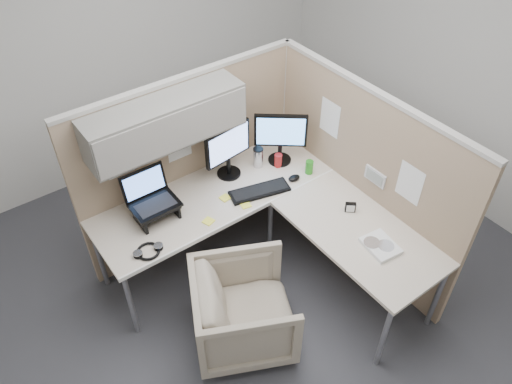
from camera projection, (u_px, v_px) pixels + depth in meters
ground at (264, 287)px, 4.23m from camera, size 4.50×4.50×0.00m
partition_back at (180, 145)px, 3.89m from camera, size 2.00×0.36×1.63m
partition_right at (358, 177)px, 4.04m from camera, size 0.07×2.03×1.63m
desk at (268, 215)px, 3.90m from camera, size 2.00×1.98×0.73m
office_chair at (244, 307)px, 3.64m from camera, size 0.91×0.93×0.73m
monitor_left at (228, 148)px, 4.02m from camera, size 0.44×0.20×0.47m
monitor_right at (281, 135)px, 4.16m from camera, size 0.37×0.30×0.47m
laptop_station at (153, 202)px, 3.74m from camera, size 0.35×0.30×0.37m
keyboard at (260, 191)px, 4.02m from camera, size 0.51×0.28×0.02m
mouse at (294, 178)px, 4.13m from camera, size 0.11×0.07×0.04m
travel_mug at (258, 157)px, 4.22m from camera, size 0.09×0.09×0.18m
soda_can_green at (309, 167)px, 4.18m from camera, size 0.07×0.07×0.12m
soda_can_silver at (278, 160)px, 4.24m from camera, size 0.07×0.07×0.12m
sticky_note_a at (208, 221)px, 3.78m from camera, size 0.10×0.10×0.01m
sticky_note_d at (225, 198)px, 3.98m from camera, size 0.08×0.08×0.01m
sticky_note_c at (175, 207)px, 3.90m from camera, size 0.08×0.08×0.01m
sticky_note_b at (246, 205)px, 3.92m from camera, size 0.09×0.09×0.01m
headphones at (148, 251)px, 3.55m from camera, size 0.22×0.20×0.03m
paper_stack at (380, 246)px, 3.58m from camera, size 0.24×0.28×0.03m
desk_clock at (350, 207)px, 3.84m from camera, size 0.08×0.08×0.08m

